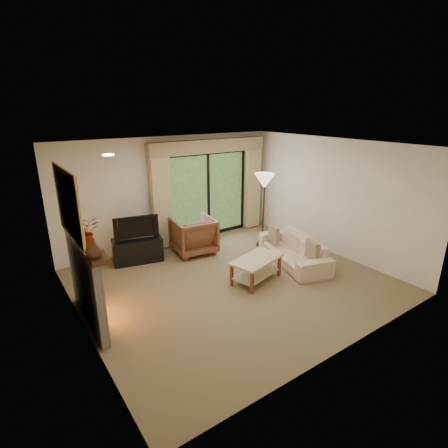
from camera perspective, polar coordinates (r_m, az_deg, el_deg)
floor at (r=6.89m, az=1.44°, el=-9.36°), size 5.50×5.50×0.00m
ceiling at (r=6.11m, az=1.65°, el=12.68°), size 5.50×5.50×0.00m
wall_back at (r=8.45m, az=-8.59°, el=5.23°), size 5.00×0.00×5.00m
wall_front at (r=4.75m, az=19.83°, el=-6.64°), size 5.00×0.00×5.00m
wall_left at (r=5.33m, az=-23.10°, el=-4.24°), size 0.00×5.00×5.00m
wall_right at (r=8.25m, az=17.16°, el=4.27°), size 0.00×5.00×5.00m
fireplace at (r=5.78m, az=-21.60°, el=-8.98°), size 0.24×1.70×1.37m
mirror at (r=5.33m, az=-24.09°, el=3.02°), size 0.07×1.45×1.02m
sliding_door at (r=8.93m, az=-2.62°, el=4.82°), size 2.26×0.10×2.16m
curtain_left at (r=8.19m, az=-10.24°, el=3.98°), size 0.45×0.18×2.35m
curtain_right at (r=9.59m, az=4.59°, el=6.37°), size 0.45×0.18×2.35m
cornice at (r=8.64m, az=-2.42°, el=12.58°), size 3.20×0.24×0.32m
media_console at (r=7.86m, az=-13.92°, el=-4.15°), size 1.13×0.69×0.52m
tv at (r=7.67m, az=-14.22°, el=-0.49°), size 0.94×0.33×0.54m
armchair at (r=8.06m, az=-5.02°, el=-1.84°), size 1.01×1.03×0.84m
sofa at (r=7.72m, az=11.26°, el=-4.16°), size 1.30×2.11×0.57m
pillow_near at (r=7.25m, az=14.20°, el=-4.16°), size 0.21×0.40×0.39m
pillow_far at (r=7.98m, az=8.12°, el=-1.65°), size 0.20×0.39×0.38m
coffee_table at (r=6.84m, az=5.28°, el=-7.42°), size 1.17×0.83×0.47m
floor_lamp at (r=8.36m, az=6.45°, el=2.22°), size 0.56×0.56×1.77m
vase at (r=4.83m, az=-20.48°, el=-3.70°), size 0.31×0.31×0.26m
branches at (r=5.19m, az=-21.84°, el=-1.22°), size 0.41×0.35×0.44m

